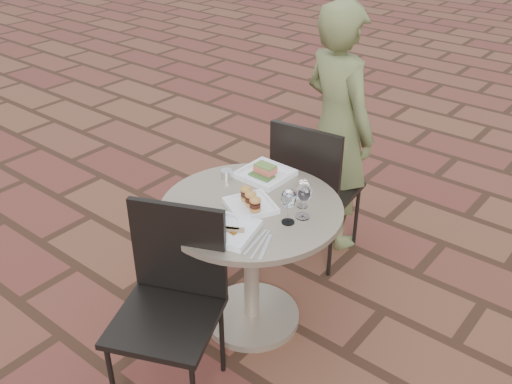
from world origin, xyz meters
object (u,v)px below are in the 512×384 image
Objects in this scene: cafe_table at (251,247)px; chair_near at (172,290)px; chair_far at (312,182)px; plate_salmon at (265,173)px; plate_sliders at (251,202)px; plate_tuna at (228,230)px; diner at (337,129)px.

cafe_table is 0.97× the size of chair_near.
chair_far and chair_near have the same top height.
plate_salmon is at bearing 75.29° from chair_far.
plate_salmon is 0.88× the size of plate_sliders.
chair_near is at bearing -104.56° from plate_tuna.
chair_far is 3.18× the size of plate_sliders.
chair_near reaches higher than cafe_table.
diner is at bearing 88.25° from plate_salmon.
chair_near is at bearing -92.29° from plate_sliders.
cafe_table is at bearing 90.05° from chair_far.
plate_sliders reaches higher than plate_salmon.
chair_far is 1.20m from chair_near.
plate_salmon reaches higher than plate_tuna.
chair_near is 3.13× the size of plate_tuna.
diner is 5.29× the size of plate_sliders.
plate_salmon is 0.56m from plate_tuna.
chair_far is 0.71m from plate_sliders.
plate_sliders is at bearing 103.38° from plate_tuna.
plate_tuna is (0.19, -0.52, -0.00)m from plate_salmon.
cafe_table is 3.03× the size of plate_tuna.
diner reaches higher than cafe_table.
chair_near is 0.60× the size of diner.
plate_sliders is 0.24m from plate_tuna.
diner is 5.21× the size of plate_tuna.
plate_sliders is at bearing 90.57° from chair_far.
chair_near reaches higher than plate_tuna.
cafe_table is 1.01m from diner.
chair_far is 3.61× the size of plate_salmon.
diner reaches higher than plate_sliders.
plate_sliders reaches higher than plate_tuna.
chair_near is 0.57m from plate_sliders.
plate_tuna is (0.17, -1.21, -0.03)m from diner.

